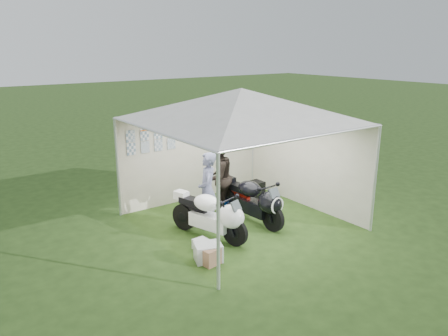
{
  "coord_description": "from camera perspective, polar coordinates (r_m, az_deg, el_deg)",
  "views": [
    {
      "loc": [
        -5.64,
        -7.2,
        3.85
      ],
      "look_at": [
        -0.19,
        0.35,
        1.23
      ],
      "focal_mm": 35.0,
      "sensor_mm": 36.0,
      "label": 1
    }
  ],
  "objects": [
    {
      "name": "crate_0",
      "position": [
        8.22,
        -2.07,
        -10.94
      ],
      "size": [
        0.59,
        0.53,
        0.33
      ],
      "primitive_type": "cube",
      "rotation": [
        0.0,
        0.0,
        -0.35
      ],
      "color": "#B1B6BA",
      "rests_on": "ground"
    },
    {
      "name": "motorcycle_white",
      "position": [
        8.95,
        -1.53,
        -6.08
      ],
      "size": [
        0.82,
        1.87,
        0.94
      ],
      "rotation": [
        0.0,
        0.0,
        0.3
      ],
      "color": "black",
      "rests_on": "ground"
    },
    {
      "name": "person_dark_jacket",
      "position": [
        10.11,
        -0.87,
        -1.23
      ],
      "size": [
        1.06,
        0.95,
        1.81
      ],
      "primitive_type": "imported",
      "rotation": [
        0.0,
        0.0,
        3.5
      ],
      "color": "black",
      "rests_on": "ground"
    },
    {
      "name": "canopy_tent",
      "position": [
        9.26,
        2.13,
        7.79
      ],
      "size": [
        5.66,
        5.66,
        3.0
      ],
      "color": "silver",
      "rests_on": "ground"
    },
    {
      "name": "person_blue_jacket",
      "position": [
        9.4,
        -2.17,
        -2.96
      ],
      "size": [
        0.67,
        0.73,
        1.68
      ],
      "primitive_type": "imported",
      "rotation": [
        0.0,
        0.0,
        -2.14
      ],
      "color": "slate",
      "rests_on": "ground"
    },
    {
      "name": "motorcycle_black",
      "position": [
        9.73,
        3.97,
        -4.21
      ],
      "size": [
        0.53,
        1.97,
        0.97
      ],
      "rotation": [
        0.0,
        0.0,
        0.07
      ],
      "color": "black",
      "rests_on": "ground"
    },
    {
      "name": "crate_2",
      "position": [
        8.69,
        -3.09,
        -9.87
      ],
      "size": [
        0.28,
        0.24,
        0.2
      ],
      "primitive_type": "cube",
      "rotation": [
        0.0,
        0.0,
        0.06
      ],
      "color": "silver",
      "rests_on": "ground"
    },
    {
      "name": "ground",
      "position": [
        9.92,
        2.1,
        -7.12
      ],
      "size": [
        80.0,
        80.0,
        0.0
      ],
      "primitive_type": "plane",
      "color": "#243E15",
      "rests_on": "ground"
    },
    {
      "name": "paddock_stand",
      "position": [
        10.48,
        0.53,
        -4.92
      ],
      "size": [
        0.43,
        0.29,
        0.31
      ],
      "primitive_type": "cube",
      "rotation": [
        0.0,
        0.0,
        0.07
      ],
      "color": "#0B39B7",
      "rests_on": "ground"
    },
    {
      "name": "equipment_box",
      "position": [
        11.38,
        4.0,
        -2.9
      ],
      "size": [
        0.46,
        0.37,
        0.45
      ],
      "primitive_type": "cube",
      "rotation": [
        0.0,
        0.0,
        0.03
      ],
      "color": "black",
      "rests_on": "ground"
    },
    {
      "name": "crate_1",
      "position": [
        8.13,
        -1.9,
        -11.33
      ],
      "size": [
        0.39,
        0.39,
        0.31
      ],
      "primitive_type": "cube",
      "rotation": [
        0.0,
        0.0,
        0.15
      ],
      "color": "#845F47",
      "rests_on": "ground"
    }
  ]
}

